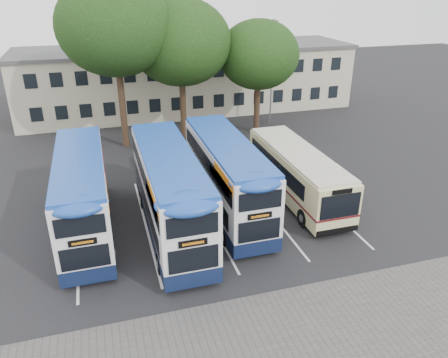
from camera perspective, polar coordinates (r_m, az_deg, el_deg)
name	(u,v)px	position (r m, az deg, el deg)	size (l,w,h in m)	color
ground	(310,255)	(21.84, 11.13, -9.73)	(120.00, 120.00, 0.00)	black
paving_strip	(322,338)	(17.69, 12.70, -19.64)	(40.00, 6.00, 0.01)	#595654
bay_lines	(209,217)	(24.60, -2.03, -4.95)	(14.12, 11.00, 0.01)	silver
depot_building	(188,78)	(44.55, -4.69, 13.04)	(32.40, 8.40, 6.20)	beige
lamp_post	(272,68)	(39.34, 6.33, 14.27)	(0.25, 1.05, 9.06)	gray
tree_left	(115,27)	(33.69, -14.10, 18.74)	(8.27, 8.27, 12.57)	black
tree_mid	(181,42)	(35.29, -5.69, 17.34)	(7.84, 7.84, 11.02)	black
tree_right	(259,55)	(36.79, 4.54, 15.86)	(6.59, 6.59, 9.33)	black
bus_dd_left	(83,192)	(23.35, -17.98, -1.59)	(2.43, 10.04, 4.18)	#101B3C
bus_dd_mid	(170,189)	(22.34, -7.10, -1.37)	(2.56, 10.57, 4.40)	#101B3C
bus_dd_right	(227,174)	(24.16, 0.37, 0.69)	(2.47, 10.17, 4.24)	#101B3C
bus_single	(297,171)	(26.54, 9.45, 1.09)	(2.53, 9.95, 2.97)	beige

